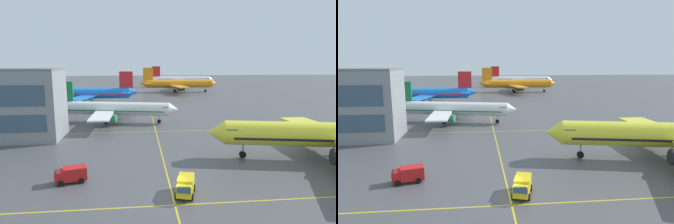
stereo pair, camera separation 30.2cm
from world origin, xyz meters
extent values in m
plane|color=#4C4C4F|center=(0.00, 0.00, 0.00)|extent=(600.00, 600.00, 0.00)
cylinder|color=yellow|center=(26.94, 10.16, 4.35)|extent=(34.06, 10.51, 4.03)
cone|color=yellow|center=(8.94, 13.70, 4.35)|extent=(3.47, 4.41, 3.95)
cube|color=yellow|center=(29.72, 18.79, 3.71)|extent=(5.75, 15.98, 0.42)
cylinder|color=black|center=(27.79, 15.61, 2.33)|extent=(3.97, 2.88, 2.23)
cube|color=#385166|center=(11.33, 13.23, 4.93)|extent=(2.59, 4.01, 0.74)
cube|color=black|center=(26.94, 10.16, 3.84)|extent=(31.41, 10.03, 0.38)
cylinder|color=#99999E|center=(13.41, 12.82, 1.75)|extent=(0.30, 0.30, 1.75)
cylinder|color=black|center=(13.41, 12.82, 0.58)|extent=(1.24, 0.69, 1.17)
cylinder|color=#99999E|center=(29.55, 12.45, 1.75)|extent=(0.30, 0.30, 1.75)
cylinder|color=black|center=(29.55, 12.45, 0.58)|extent=(1.24, 0.69, 1.17)
cylinder|color=white|center=(-10.10, 44.32, 3.73)|extent=(29.16, 9.77, 3.46)
cone|color=white|center=(5.25, 40.86, 3.73)|extent=(3.05, 3.82, 3.39)
cone|color=white|center=(-25.72, 47.84, 4.09)|extent=(3.56, 3.84, 3.28)
cube|color=#197F47|center=(-23.41, 47.32, 8.00)|extent=(4.33, 1.28, 5.46)
cube|color=white|center=(-24.45, 44.76, 4.09)|extent=(3.88, 5.25, 0.22)
cube|color=white|center=(-23.25, 50.08, 4.09)|extent=(3.88, 5.25, 0.22)
cube|color=white|center=(-12.68, 36.98, 3.18)|extent=(4.89, 13.70, 0.36)
cube|color=white|center=(-9.29, 52.07, 3.18)|extent=(10.00, 14.37, 0.36)
cylinder|color=#2D9956|center=(-10.96, 39.67, 2.00)|extent=(3.44, 2.54, 1.91)
cylinder|color=#2D9956|center=(-8.88, 48.90, 2.00)|extent=(3.44, 2.54, 1.91)
cube|color=#385166|center=(3.21, 41.32, 4.23)|extent=(2.30, 3.46, 0.64)
cube|color=#197F47|center=(-10.10, 44.32, 3.30)|extent=(26.89, 9.29, 0.33)
cylinder|color=#99999E|center=(1.44, 41.72, 1.50)|extent=(0.25, 0.25, 1.50)
cylinder|color=black|center=(1.44, 41.72, 0.50)|extent=(1.07, 0.62, 1.00)
cylinder|color=#99999E|center=(-12.39, 42.42, 1.50)|extent=(0.25, 0.25, 1.50)
cylinder|color=black|center=(-12.39, 42.42, 0.50)|extent=(1.07, 0.62, 1.00)
cylinder|color=#99999E|center=(-11.35, 47.03, 1.50)|extent=(0.25, 0.25, 1.50)
cylinder|color=black|center=(-11.35, 47.03, 0.50)|extent=(1.07, 0.62, 1.00)
cylinder|color=blue|center=(-23.98, 77.57, 4.29)|extent=(33.63, 5.72, 3.97)
cone|color=blue|center=(-42.05, 78.52, 4.29)|extent=(2.92, 4.03, 3.89)
cone|color=blue|center=(-5.60, 76.61, 4.71)|extent=(3.54, 3.95, 3.78)
cube|color=red|center=(-8.32, 76.75, 9.20)|extent=(5.03, 0.64, 6.28)
cube|color=blue|center=(-7.63, 79.86, 4.71)|extent=(3.63, 5.61, 0.25)
cube|color=blue|center=(-7.96, 73.59, 4.71)|extent=(3.63, 5.61, 0.25)
cube|color=blue|center=(-22.47, 86.39, 3.66)|extent=(7.83, 16.35, 0.42)
cube|color=blue|center=(-23.40, 68.64, 3.66)|extent=(9.31, 16.56, 0.42)
cylinder|color=blue|center=(-23.91, 83.01, 2.30)|extent=(3.67, 2.38, 2.20)
cylinder|color=blue|center=(-24.47, 72.15, 2.30)|extent=(3.67, 2.38, 2.20)
cube|color=#385166|center=(-39.65, 78.39, 4.86)|extent=(2.07, 3.75, 0.73)
cube|color=red|center=(-23.98, 77.57, 3.79)|extent=(30.96, 5.62, 0.38)
cylinder|color=#99999E|center=(-37.56, 78.28, 1.73)|extent=(0.29, 0.29, 1.73)
cylinder|color=black|center=(-37.56, 78.28, 0.58)|extent=(1.17, 0.53, 1.15)
cylinder|color=#99999E|center=(-21.75, 80.18, 1.73)|extent=(0.29, 0.29, 1.73)
cylinder|color=black|center=(-21.75, 80.18, 0.58)|extent=(1.17, 0.53, 1.15)
cylinder|color=#99999E|center=(-22.04, 74.75, 1.73)|extent=(0.29, 0.29, 1.73)
cylinder|color=black|center=(-22.04, 74.75, 0.58)|extent=(1.17, 0.53, 1.15)
cylinder|color=orange|center=(17.67, 117.68, 4.45)|extent=(34.79, 4.35, 4.13)
cone|color=orange|center=(36.46, 117.56, 4.45)|extent=(2.85, 4.06, 4.05)
cone|color=orange|center=(-1.46, 117.80, 4.89)|extent=(3.50, 3.94, 3.92)
cube|color=orange|center=(1.37, 117.79, 9.56)|extent=(5.22, 0.42, 6.52)
cube|color=orange|center=(0.81, 114.53, 4.89)|extent=(3.51, 5.67, 0.26)
cube|color=orange|center=(0.85, 121.05, 4.89)|extent=(3.51, 5.67, 0.26)
cube|color=orange|center=(16.52, 108.46, 3.80)|extent=(8.82, 17.10, 0.43)
cube|color=orange|center=(16.64, 126.92, 3.80)|extent=(9.01, 17.13, 0.43)
cylinder|color=#333338|center=(17.85, 112.03, 2.39)|extent=(3.71, 2.30, 2.28)
cylinder|color=#333338|center=(17.92, 123.33, 2.39)|extent=(3.71, 2.30, 2.28)
cube|color=#385166|center=(33.96, 117.58, 5.05)|extent=(1.98, 3.81, 0.76)
cube|color=orange|center=(17.67, 117.68, 3.94)|extent=(32.01, 4.37, 0.39)
cylinder|color=#99999E|center=(31.79, 117.59, 1.79)|extent=(0.30, 0.30, 1.79)
cylinder|color=black|center=(31.79, 117.59, 0.60)|extent=(1.20, 0.50, 1.20)
cylinder|color=#99999E|center=(15.47, 114.87, 1.79)|extent=(0.30, 0.30, 1.79)
cylinder|color=black|center=(15.47, 114.87, 0.60)|extent=(1.20, 0.50, 1.20)
cylinder|color=#99999E|center=(15.51, 120.52, 1.79)|extent=(0.30, 0.30, 1.79)
cylinder|color=black|center=(15.51, 120.52, 0.60)|extent=(1.20, 0.50, 1.20)
cylinder|color=white|center=(24.05, 150.20, 4.50)|extent=(35.31, 6.67, 4.17)
cone|color=white|center=(42.98, 148.84, 4.50)|extent=(3.14, 4.28, 4.09)
cone|color=white|center=(4.79, 151.58, 4.94)|extent=(3.79, 4.20, 3.96)
cube|color=red|center=(7.64, 151.38, 9.65)|extent=(5.28, 0.77, 6.58)
cube|color=white|center=(6.85, 148.14, 4.94)|extent=(3.91, 5.94, 0.26)
cube|color=white|center=(7.32, 154.70, 4.94)|extent=(3.91, 5.94, 0.26)
cube|color=white|center=(22.29, 140.98, 3.84)|extent=(7.91, 17.08, 0.44)
cube|color=white|center=(23.62, 159.58, 3.84)|extent=(10.05, 17.39, 0.44)
cylinder|color=#4C4C51|center=(23.86, 144.50, 2.41)|extent=(3.89, 2.56, 2.30)
cylinder|color=#4C4C51|center=(24.68, 155.88, 2.41)|extent=(3.89, 2.56, 2.30)
cube|color=#385166|center=(40.46, 149.02, 5.10)|extent=(2.24, 3.97, 0.77)
cube|color=red|center=(24.05, 150.20, 3.98)|extent=(32.52, 6.51, 0.39)
cylinder|color=#99999E|center=(38.27, 149.18, 1.81)|extent=(0.31, 0.31, 1.81)
cylinder|color=black|center=(38.27, 149.18, 0.60)|extent=(1.24, 0.58, 1.21)
cylinder|color=#99999E|center=(21.66, 147.51, 1.81)|extent=(0.31, 0.31, 1.81)
cylinder|color=black|center=(21.66, 147.51, 0.60)|extent=(1.24, 0.58, 1.21)
cylinder|color=#99999E|center=(22.07, 153.20, 1.81)|extent=(0.31, 0.31, 1.81)
cylinder|color=black|center=(22.07, 153.20, 0.60)|extent=(1.24, 0.58, 1.21)
cube|color=yellow|center=(0.00, -2.00, 0.00)|extent=(127.65, 0.20, 0.01)
cube|color=yellow|center=(0.00, 32.71, 0.00)|extent=(127.65, 0.20, 0.01)
cube|color=yellow|center=(0.00, 15.36, 0.00)|extent=(0.20, 76.37, 0.01)
cube|color=red|center=(-12.56, 5.77, 1.25)|extent=(3.38, 2.58, 1.70)
cube|color=red|center=(-14.45, 5.29, 1.10)|extent=(1.70, 2.06, 1.40)
cube|color=#385166|center=(-14.93, 5.16, 1.45)|extent=(0.74, 1.64, 0.70)
cylinder|color=black|center=(-14.63, 6.22, 0.40)|extent=(0.84, 0.47, 0.80)
cylinder|color=black|center=(-14.17, 4.38, 0.40)|extent=(0.84, 0.47, 0.80)
cylinder|color=black|center=(-12.11, 6.86, 0.40)|extent=(0.84, 0.47, 0.80)
cylinder|color=black|center=(-11.65, 5.02, 0.40)|extent=(0.84, 0.47, 0.80)
cube|color=yellow|center=(1.74, 1.02, 1.25)|extent=(2.63, 3.40, 1.70)
cube|color=yellow|center=(1.22, -0.86, 1.10)|extent=(2.08, 1.73, 1.40)
cube|color=#385166|center=(1.08, -1.34, 1.45)|extent=(1.64, 0.77, 0.70)
cylinder|color=black|center=(0.31, -0.56, 0.40)|extent=(0.48, 0.85, 0.80)
cylinder|color=black|center=(2.15, -1.07, 0.40)|extent=(0.48, 0.85, 0.80)
cylinder|color=black|center=(1.01, 1.95, 0.40)|extent=(0.48, 0.85, 0.80)
cylinder|color=black|center=(2.84, 1.44, 0.40)|extent=(0.48, 0.85, 0.80)
camera|label=1|loc=(-3.93, -31.80, 16.05)|focal=30.62mm
camera|label=2|loc=(-3.63, -31.83, 16.05)|focal=30.62mm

